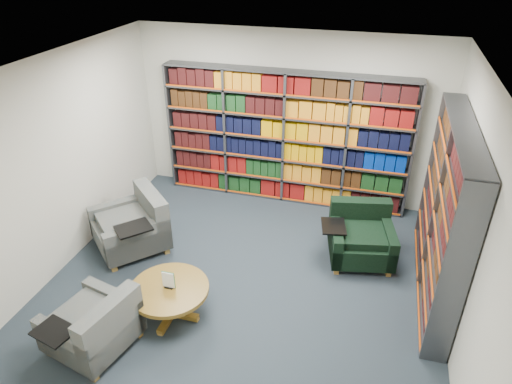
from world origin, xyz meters
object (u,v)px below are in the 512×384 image
(chair_teal_left, at_px, (136,226))
(chair_green_right, at_px, (360,237))
(chair_teal_front, at_px, (97,328))
(coffee_table, at_px, (170,293))

(chair_teal_left, xyz_separation_m, chair_green_right, (3.14, 0.66, -0.03))
(chair_green_right, bearing_deg, chair_teal_left, -168.21)
(chair_green_right, xyz_separation_m, chair_teal_front, (-2.62, -2.49, -0.01))
(chair_teal_front, relative_size, coffee_table, 1.14)
(chair_green_right, distance_m, coffee_table, 2.75)
(chair_teal_front, xyz_separation_m, coffee_table, (0.56, 0.67, 0.05))
(chair_green_right, relative_size, coffee_table, 1.17)
(chair_teal_left, xyz_separation_m, coffee_table, (1.08, -1.16, 0.01))
(chair_teal_front, bearing_deg, coffee_table, 50.29)
(chair_green_right, xyz_separation_m, coffee_table, (-2.06, -1.82, 0.04))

